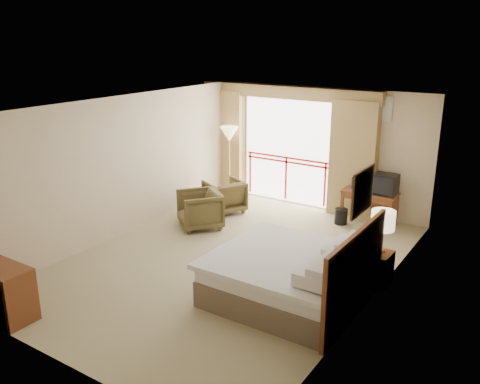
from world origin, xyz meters
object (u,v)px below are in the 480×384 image
Objects in this scene: wastebasket at (341,216)px; floor_lamp at (229,137)px; nightstand at (378,268)px; table_lamp at (383,221)px; bed at (292,276)px; armchair_far at (225,211)px; tv at (385,184)px; desk at (370,198)px; side_table at (205,198)px; armchair_near at (200,227)px.

wastebasket is 3.28m from floor_lamp.
floor_lamp is (-3.00, 0.27, 1.31)m from wastebasket.
nightstand is at bearing -28.65° from floor_lamp.
nightstand is 0.78m from table_lamp.
floor_lamp is at bearing 134.83° from bed.
nightstand is 4.26m from armchair_far.
floor_lamp reaches higher than tv.
nightstand reaches higher than wastebasket.
nightstand reaches higher than armchair_far.
bed is at bearing -91.66° from desk.
floor_lamp reaches higher than armchair_far.
table_lamp is at bearing -70.80° from desk.
bed is 3.88× the size of side_table.
floor_lamp is (-3.60, 3.62, 1.10)m from bed.
table_lamp is at bearing -13.91° from side_table.
floor_lamp reaches higher than nightstand.
side_table reaches higher than nightstand.
armchair_near is (0.13, -1.05, 0.00)m from armchair_far.
armchair_near is at bearing -147.06° from desk.
wastebasket is (-0.49, -0.33, -0.39)m from desk.
table_lamp reaches higher than wastebasket.
armchair_near is at bearing -143.06° from wastebasket.
wastebasket is at bearing 100.21° from bed.
nightstand is at bearing -55.32° from wastebasket.
side_table reaches higher than armchair_far.
floor_lamp reaches higher than table_lamp.
tv reaches higher than wastebasket.
floor_lamp is (-4.52, 2.47, 1.20)m from nightstand.
desk is 3.60m from floor_lamp.
nightstand is 2.74m from desk.
side_table reaches higher than armchair_near.
wastebasket is at bearing -5.19° from floor_lamp.
armchair_far is at bearing -178.98° from tv.
table_lamp is at bearing -28.16° from floor_lamp.
tv is 0.27× the size of floor_lamp.
wastebasket is at bearing 132.65° from armchair_far.
nightstand is (0.92, 1.15, -0.11)m from bed.
armchair_far is (-3.25, -0.98, -0.92)m from tv.
table_lamp is 0.79× the size of armchair_near.
bed is 2.69× the size of armchair_far.
floor_lamp is at bearing 164.23° from tv.
table_lamp is at bearing 92.12° from nightstand.
armchair_near is 2.59m from floor_lamp.
armchair_far is (-3.07, 2.64, -0.38)m from bed.
armchair_far is 0.95× the size of armchair_near.
table_lamp is at bearing 52.75° from bed.
armchair_far is (-2.95, -1.03, -0.55)m from desk.
tv is (0.30, -0.05, 0.36)m from desk.
table_lamp is at bearing 32.74° from armchair_near.
table_lamp is (0.92, 1.20, 0.67)m from bed.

